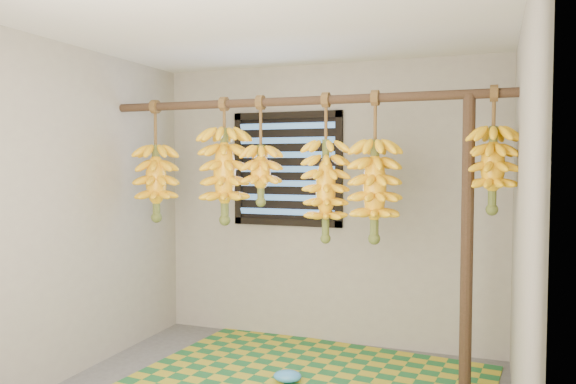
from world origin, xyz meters
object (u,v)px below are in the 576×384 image
at_px(support_post, 467,247).
at_px(banana_bunch_e, 375,191).
at_px(plastic_bag, 288,376).
at_px(banana_bunch_a, 156,182).
at_px(banana_bunch_c, 261,175).
at_px(banana_bunch_b, 225,175).
at_px(banana_bunch_d, 326,190).
at_px(banana_bunch_f, 493,169).

xyz_separation_m(support_post, banana_bunch_e, (-0.62, 0.00, 0.36)).
distance_m(plastic_bag, banana_bunch_a, 1.81).
height_order(banana_bunch_a, banana_bunch_c, same).
relative_size(banana_bunch_b, banana_bunch_d, 0.90).
bearing_deg(banana_bunch_f, banana_bunch_c, 180.00).
relative_size(plastic_bag, banana_bunch_d, 0.19).
xyz_separation_m(support_post, banana_bunch_a, (-2.38, 0.00, 0.40)).
xyz_separation_m(banana_bunch_b, banana_bunch_f, (1.92, 0.00, 0.05)).
distance_m(banana_bunch_b, banana_bunch_c, 0.30).
distance_m(support_post, plastic_bag, 1.53).
relative_size(support_post, banana_bunch_d, 1.89).
relative_size(banana_bunch_c, banana_bunch_d, 0.76).
bearing_deg(banana_bunch_d, plastic_bag, -136.21).
bearing_deg(banana_bunch_e, banana_bunch_d, 180.00).
bearing_deg(plastic_bag, banana_bunch_a, 170.25).
distance_m(support_post, banana_bunch_e, 0.72).
relative_size(banana_bunch_b, banana_bunch_e, 0.91).
height_order(support_post, banana_bunch_c, banana_bunch_c).
distance_m(banana_bunch_c, banana_bunch_f, 1.62).
xyz_separation_m(support_post, banana_bunch_d, (-0.97, 0.00, 0.36)).
height_order(plastic_bag, banana_bunch_a, banana_bunch_a).
height_order(banana_bunch_a, banana_bunch_d, same).
bearing_deg(banana_bunch_c, banana_bunch_f, 0.00).
xyz_separation_m(banana_bunch_d, banana_bunch_f, (1.12, 0.00, 0.16)).
distance_m(plastic_bag, banana_bunch_c, 1.46).
xyz_separation_m(banana_bunch_a, banana_bunch_c, (0.91, 0.00, 0.07)).
bearing_deg(banana_bunch_c, banana_bunch_e, 0.00).
relative_size(support_post, banana_bunch_e, 1.92).
xyz_separation_m(banana_bunch_c, banana_bunch_f, (1.62, 0.00, 0.05)).
bearing_deg(banana_bunch_c, banana_bunch_b, -180.00).
height_order(support_post, banana_bunch_d, banana_bunch_d).
height_order(banana_bunch_a, banana_bunch_f, same).
height_order(banana_bunch_c, banana_bunch_d, same).
relative_size(banana_bunch_a, banana_bunch_c, 1.18).
height_order(plastic_bag, banana_bunch_b, banana_bunch_b).
distance_m(banana_bunch_b, banana_bunch_f, 1.92).
bearing_deg(banana_bunch_a, banana_bunch_d, 0.00).
bearing_deg(banana_bunch_f, plastic_bag, -171.22).
bearing_deg(plastic_bag, banana_bunch_c, 144.44).
xyz_separation_m(banana_bunch_e, banana_bunch_f, (0.77, 0.00, 0.15)).
bearing_deg(banana_bunch_d, banana_bunch_a, 180.00).
height_order(banana_bunch_c, banana_bunch_e, same).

